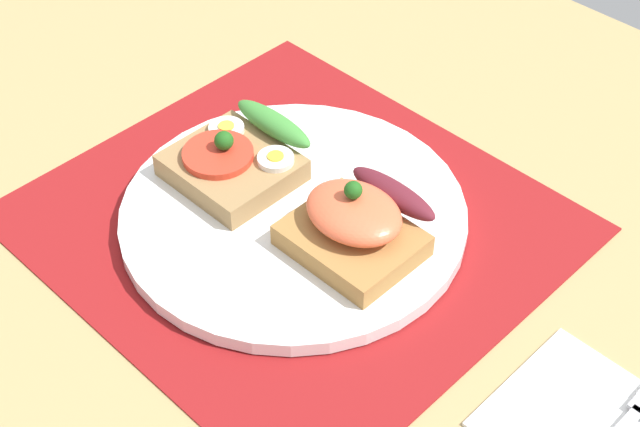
% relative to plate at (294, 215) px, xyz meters
% --- Properties ---
extents(ground_plane, '(1.20, 0.90, 0.03)m').
position_rel_plate_xyz_m(ground_plane, '(0.00, 0.00, -0.03)').
color(ground_plane, tan).
extents(placemat, '(0.39, 0.36, 0.00)m').
position_rel_plate_xyz_m(placemat, '(0.00, 0.00, -0.01)').
color(placemat, maroon).
rests_on(placemat, ground_plane).
extents(plate, '(0.28, 0.28, 0.01)m').
position_rel_plate_xyz_m(plate, '(0.00, 0.00, 0.00)').
color(plate, white).
rests_on(plate, placemat).
extents(sandwich_egg_tomato, '(0.10, 0.10, 0.04)m').
position_rel_plate_xyz_m(sandwich_egg_tomato, '(-0.06, -0.00, 0.02)').
color(sandwich_egg_tomato, '#987548').
rests_on(sandwich_egg_tomato, plate).
extents(sandwich_salmon, '(0.10, 0.09, 0.06)m').
position_rel_plate_xyz_m(sandwich_salmon, '(0.06, 0.01, 0.03)').
color(sandwich_salmon, '#A1713A').
rests_on(sandwich_salmon, plate).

